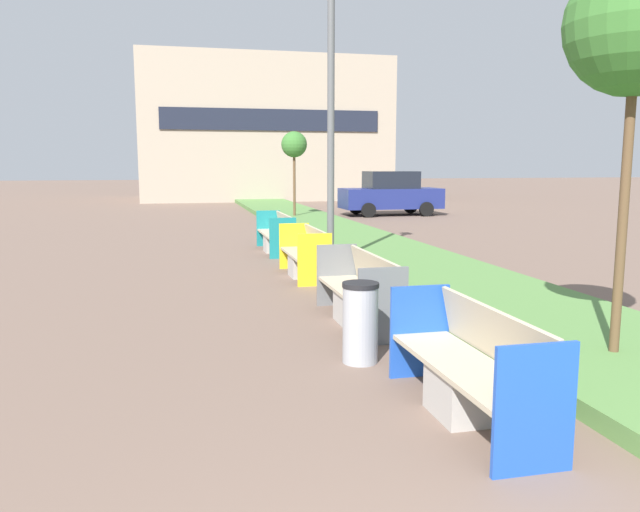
# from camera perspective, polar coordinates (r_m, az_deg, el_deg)

# --- Properties ---
(planter_grass_strip) EXTENTS (2.80, 120.00, 0.18)m
(planter_grass_strip) POSITION_cam_1_polar(r_m,az_deg,el_deg) (14.21, 6.27, 0.02)
(planter_grass_strip) COLOR #568442
(planter_grass_strip) RESTS_ON ground
(building_backdrop) EXTENTS (14.81, 8.16, 8.43)m
(building_backdrop) POSITION_cam_1_polar(r_m,az_deg,el_deg) (40.10, -5.27, 11.30)
(building_backdrop) COLOR tan
(building_backdrop) RESTS_ON ground
(bench_blue_frame) EXTENTS (0.65, 2.13, 0.94)m
(bench_blue_frame) POSITION_cam_1_polar(r_m,az_deg,el_deg) (5.56, 13.54, -10.47)
(bench_blue_frame) COLOR #ADA8A0
(bench_blue_frame) RESTS_ON ground
(bench_grey_frame) EXTENTS (0.65, 2.23, 0.94)m
(bench_grey_frame) POSITION_cam_1_polar(r_m,az_deg,el_deg) (8.52, 3.64, -3.64)
(bench_grey_frame) COLOR #ADA8A0
(bench_grey_frame) RESTS_ON ground
(bench_yellow_frame) EXTENTS (0.65, 2.01, 0.94)m
(bench_yellow_frame) POSITION_cam_1_polar(r_m,az_deg,el_deg) (11.98, -1.33, -0.16)
(bench_yellow_frame) COLOR #ADA8A0
(bench_yellow_frame) RESTS_ON ground
(bench_teal_frame) EXTENTS (0.65, 2.35, 0.94)m
(bench_teal_frame) POSITION_cam_1_polar(r_m,az_deg,el_deg) (15.44, -3.98, 1.78)
(bench_teal_frame) COLOR #ADA8A0
(bench_teal_frame) RESTS_ON ground
(litter_bin) EXTENTS (0.40, 0.40, 0.88)m
(litter_bin) POSITION_cam_1_polar(r_m,az_deg,el_deg) (6.81, 3.70, -6.09)
(litter_bin) COLOR #9EA0A5
(litter_bin) RESTS_ON ground
(street_lamp_post) EXTENTS (0.24, 0.44, 6.79)m
(street_lamp_post) POSITION_cam_1_polar(r_m,az_deg,el_deg) (12.55, 1.01, 15.83)
(street_lamp_post) COLOR #56595B
(street_lamp_post) RESTS_ON ground
(sapling_tree_near) EXTENTS (1.40, 1.40, 4.20)m
(sapling_tree_near) POSITION_cam_1_polar(r_m,az_deg,el_deg) (7.24, 26.96, 18.18)
(sapling_tree_near) COLOR brown
(sapling_tree_near) RESTS_ON ground
(sapling_tree_far) EXTENTS (0.99, 0.99, 3.40)m
(sapling_tree_far) POSITION_cam_1_polar(r_m,az_deg,el_deg) (24.21, -2.38, 10.06)
(sapling_tree_far) COLOR brown
(sapling_tree_far) RESTS_ON ground
(parked_car_distant) EXTENTS (4.21, 2.00, 1.86)m
(parked_car_distant) POSITION_cam_1_polar(r_m,az_deg,el_deg) (26.72, 6.47, 5.68)
(parked_car_distant) COLOR navy
(parked_car_distant) RESTS_ON ground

